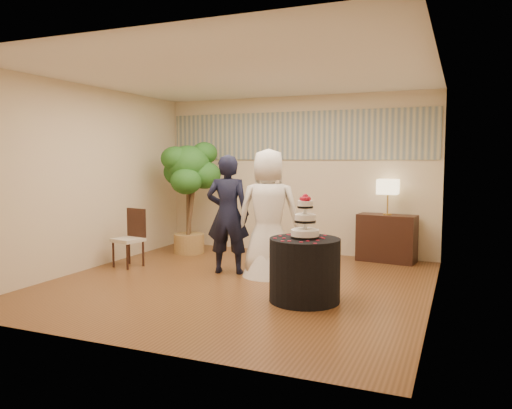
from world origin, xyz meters
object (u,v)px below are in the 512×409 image
at_px(groom, 228,214).
at_px(ficus_tree, 189,197).
at_px(table_lamp, 388,197).
at_px(wedding_cake, 305,216).
at_px(console, 387,238).
at_px(cake_table, 305,270).
at_px(side_chair, 128,238).
at_px(bride, 269,213).

xyz_separation_m(groom, ficus_tree, (-1.33, 1.14, 0.14)).
distance_m(groom, table_lamp, 2.71).
xyz_separation_m(wedding_cake, ficus_tree, (-2.81, 2.12, -0.01)).
relative_size(console, ficus_tree, 0.46).
height_order(wedding_cake, console, wedding_cake).
height_order(cake_table, console, console).
bearing_deg(groom, table_lamp, -152.55).
bearing_deg(ficus_tree, side_chair, -102.60).
xyz_separation_m(groom, bride, (0.62, 0.06, 0.04)).
xyz_separation_m(console, side_chair, (-3.69, -1.97, 0.06)).
distance_m(console, ficus_tree, 3.50).
height_order(groom, ficus_tree, ficus_tree).
distance_m(groom, side_chair, 1.70).
relative_size(groom, ficus_tree, 0.86).
bearing_deg(side_chair, wedding_cake, -1.91).
height_order(groom, cake_table, groom).
height_order(cake_table, wedding_cake, wedding_cake).
height_order(console, table_lamp, table_lamp).
relative_size(bride, console, 1.97).
distance_m(cake_table, wedding_cake, 0.64).
xyz_separation_m(groom, side_chair, (-1.63, -0.22, -0.42)).
relative_size(wedding_cake, console, 0.57).
height_order(bride, console, bride).
relative_size(bride, wedding_cake, 3.46).
bearing_deg(wedding_cake, ficus_tree, 142.96).
distance_m(ficus_tree, side_chair, 1.50).
bearing_deg(bride, wedding_cake, 113.74).
distance_m(bride, table_lamp, 2.22).
bearing_deg(side_chair, groom, 19.47).
bearing_deg(ficus_tree, wedding_cake, -37.04).
distance_m(wedding_cake, ficus_tree, 3.52).
bearing_deg(console, bride, -123.36).
xyz_separation_m(groom, console, (2.06, 1.75, -0.49)).
bearing_deg(console, wedding_cake, -94.94).
bearing_deg(bride, table_lamp, -146.25).
relative_size(bride, side_chair, 2.02).
bearing_deg(table_lamp, wedding_cake, -101.91).
xyz_separation_m(table_lamp, ficus_tree, (-3.38, -0.61, -0.05)).
relative_size(bride, table_lamp, 3.17).
distance_m(groom, cake_table, 1.84).
height_order(wedding_cake, side_chair, wedding_cake).
bearing_deg(ficus_tree, table_lamp, 10.22).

